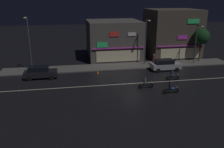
% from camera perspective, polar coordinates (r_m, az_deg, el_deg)
% --- Properties ---
extents(ground_plane, '(140.00, 140.00, 0.00)m').
position_cam_1_polar(ground_plane, '(30.25, 5.16, -2.27)').
color(ground_plane, black).
extents(lane_divider_stripe, '(33.98, 0.16, 0.01)m').
position_cam_1_polar(lane_divider_stripe, '(30.24, 5.16, -2.26)').
color(lane_divider_stripe, beige).
rests_on(lane_divider_stripe, ground).
extents(sidewalk_far, '(35.77, 3.63, 0.14)m').
position_cam_1_polar(sidewalk_far, '(37.37, 2.07, 1.86)').
color(sidewalk_far, '#5B5954').
rests_on(sidewalk_far, ground).
extents(storefront_left_block, '(8.70, 8.07, 8.41)m').
position_cam_1_polar(storefront_left_block, '(45.23, 14.13, 9.51)').
color(storefront_left_block, '#4C443A').
rests_on(storefront_left_block, ground).
extents(storefront_center_block, '(9.01, 8.56, 6.56)m').
position_cam_1_polar(storefront_center_block, '(42.41, 0.39, 8.25)').
color(storefront_center_block, '#56514C').
rests_on(storefront_center_block, ground).
extents(streetlamp_west, '(0.44, 1.64, 7.85)m').
position_cam_1_polar(streetlamp_west, '(35.69, -19.32, 7.76)').
color(streetlamp_west, '#47494C').
rests_on(streetlamp_west, sidewalk_far).
extents(streetlamp_mid, '(0.44, 1.64, 7.15)m').
position_cam_1_polar(streetlamp_mid, '(37.70, 8.15, 8.52)').
color(streetlamp_mid, '#47494C').
rests_on(streetlamp_mid, sidewalk_far).
extents(streetlamp_east, '(0.44, 1.64, 6.26)m').
position_cam_1_polar(streetlamp_east, '(40.08, 19.64, 7.54)').
color(streetlamp_east, '#47494C').
rests_on(streetlamp_east, sidewalk_far).
extents(pedestrian_on_sidewalk, '(0.42, 0.42, 1.76)m').
position_cam_1_polar(pedestrian_on_sidewalk, '(38.28, 9.99, 3.34)').
color(pedestrian_on_sidewalk, brown).
rests_on(pedestrian_on_sidewalk, sidewalk_far).
extents(street_tree, '(2.68, 2.68, 5.44)m').
position_cam_1_polar(street_tree, '(42.29, 20.66, 8.37)').
color(street_tree, '#473323').
rests_on(street_tree, sidewalk_far).
extents(parked_car_near_kerb, '(4.30, 1.98, 1.67)m').
position_cam_1_polar(parked_car_near_kerb, '(33.16, -16.80, 0.42)').
color(parked_car_near_kerb, black).
rests_on(parked_car_near_kerb, ground).
extents(parked_car_trailing, '(4.30, 1.98, 1.67)m').
position_cam_1_polar(parked_car_trailing, '(36.13, 12.64, 2.18)').
color(parked_car_trailing, '#9EA0A5').
rests_on(parked_car_trailing, ground).
extents(motorcycle_lead, '(1.90, 0.60, 1.52)m').
position_cam_1_polar(motorcycle_lead, '(31.99, 14.28, -0.44)').
color(motorcycle_lead, black).
rests_on(motorcycle_lead, ground).
extents(motorcycle_following, '(1.90, 0.60, 1.52)m').
position_cam_1_polar(motorcycle_following, '(28.57, 8.05, -2.26)').
color(motorcycle_following, black).
rests_on(motorcycle_following, ground).
extents(motorcycle_opposite_lane, '(1.90, 0.60, 1.52)m').
position_cam_1_polar(motorcycle_opposite_lane, '(27.59, 13.93, -3.38)').
color(motorcycle_opposite_lane, black).
rests_on(motorcycle_opposite_lane, ground).
extents(traffic_cone, '(0.36, 0.36, 0.55)m').
position_cam_1_polar(traffic_cone, '(33.97, -3.45, 0.54)').
color(traffic_cone, orange).
rests_on(traffic_cone, ground).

